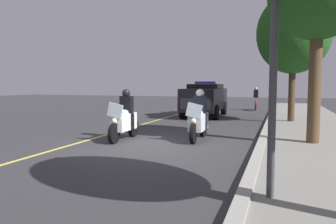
% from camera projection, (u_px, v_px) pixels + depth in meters
% --- Properties ---
extents(ground_plane, '(80.00, 80.00, 0.00)m').
position_uv_depth(ground_plane, '(149.00, 146.00, 10.03)').
color(ground_plane, '#333335').
extents(curb_strip, '(48.00, 0.24, 0.15)m').
position_uv_depth(curb_strip, '(259.00, 150.00, 8.96)').
color(curb_strip, '#9E9B93').
rests_on(curb_strip, ground).
extents(sidewalk_strip, '(48.00, 3.60, 0.10)m').
position_uv_depth(sidewalk_strip, '(336.00, 156.00, 8.35)').
color(sidewalk_strip, gray).
rests_on(sidewalk_strip, ground).
extents(lane_stripe_center, '(48.00, 0.12, 0.01)m').
position_uv_depth(lane_stripe_center, '(83.00, 141.00, 10.79)').
color(lane_stripe_center, '#E0D14C').
rests_on(lane_stripe_center, ground).
extents(police_motorcycle_lead_left, '(2.14, 0.57, 1.72)m').
position_uv_depth(police_motorcycle_lead_left, '(124.00, 119.00, 11.05)').
color(police_motorcycle_lead_left, black).
rests_on(police_motorcycle_lead_left, ground).
extents(police_motorcycle_lead_right, '(2.14, 0.57, 1.72)m').
position_uv_depth(police_motorcycle_lead_right, '(199.00, 119.00, 11.03)').
color(police_motorcycle_lead_right, black).
rests_on(police_motorcycle_lead_right, ground).
extents(police_suv, '(4.94, 2.16, 2.05)m').
position_uv_depth(police_suv, '(205.00, 98.00, 19.12)').
color(police_suv, black).
rests_on(police_suv, ground).
extents(cyclist_background, '(1.76, 0.32, 1.69)m').
position_uv_depth(cyclist_background, '(256.00, 99.00, 23.68)').
color(cyclist_background, black).
rests_on(cyclist_background, ground).
extents(traffic_light, '(0.38, 0.28, 3.96)m').
position_uv_depth(traffic_light, '(275.00, 10.00, 4.92)').
color(traffic_light, '#38383D').
rests_on(traffic_light, sidewalk_strip).
extents(tree_far_back, '(3.45, 3.45, 6.13)m').
position_uv_depth(tree_far_back, '(294.00, 34.00, 15.57)').
color(tree_far_back, '#42301E').
rests_on(tree_far_back, sidewalk_strip).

